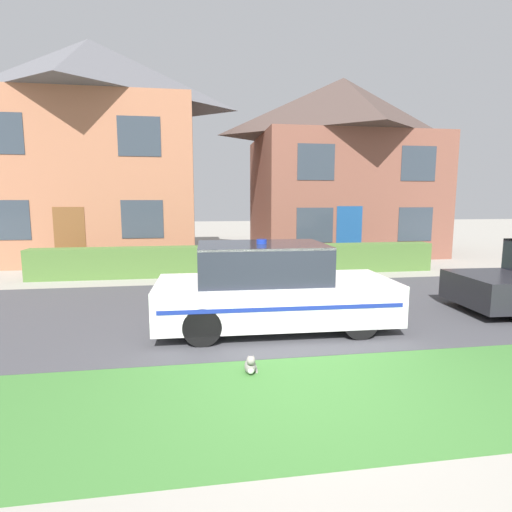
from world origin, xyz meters
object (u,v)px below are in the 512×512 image
cat (250,365)px  house_left (94,150)px  house_right (341,165)px  police_car (271,288)px

cat → house_left: 13.55m
cat → house_right: 13.87m
house_left → house_right: bearing=0.3°
police_car → house_right: bearing=65.1°
house_left → house_right: house_left is taller
police_car → cat: (-0.63, -1.87, -0.63)m
police_car → house_right: house_right is taller
cat → house_right: size_ratio=0.04×
house_right → cat: bearing=-115.3°
house_left → cat: bearing=-69.0°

